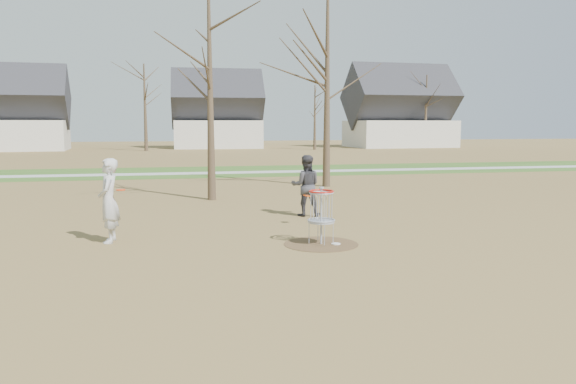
% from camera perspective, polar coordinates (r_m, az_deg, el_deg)
% --- Properties ---
extents(ground, '(160.00, 160.00, 0.00)m').
position_cam_1_polar(ground, '(13.58, 3.38, -5.32)').
color(ground, brown).
rests_on(ground, ground).
extents(green_band, '(160.00, 8.00, 0.01)m').
position_cam_1_polar(green_band, '(34.10, -5.90, 2.11)').
color(green_band, '#2D5119').
rests_on(green_band, ground).
extents(footpath, '(160.00, 1.50, 0.01)m').
position_cam_1_polar(footpath, '(33.11, -5.72, 1.98)').
color(footpath, '#9E9E99').
rests_on(footpath, green_band).
extents(dirt_circle, '(1.80, 1.80, 0.01)m').
position_cam_1_polar(dirt_circle, '(13.58, 3.38, -5.30)').
color(dirt_circle, '#47331E').
rests_on(dirt_circle, ground).
extents(player_standing, '(0.52, 0.77, 2.06)m').
position_cam_1_polar(player_standing, '(14.27, -17.75, -0.85)').
color(player_standing, silver).
rests_on(player_standing, ground).
extents(player_throwing, '(1.05, 0.89, 1.92)m').
position_cam_1_polar(player_throwing, '(17.54, 1.82, 0.66)').
color(player_throwing, '#3B3A3F').
rests_on(player_throwing, ground).
extents(disc_grounded, '(0.22, 0.22, 0.02)m').
position_cam_1_polar(disc_grounded, '(13.56, 4.89, -5.26)').
color(disc_grounded, silver).
rests_on(disc_grounded, dirt_circle).
extents(discs_in_play, '(5.17, 1.56, 0.49)m').
position_cam_1_polar(discs_in_play, '(14.83, -6.34, -0.12)').
color(discs_in_play, '#E4450C').
rests_on(discs_in_play, ground).
extents(disc_golf_basket, '(0.64, 0.64, 1.35)m').
position_cam_1_polar(disc_golf_basket, '(13.42, 3.40, -1.50)').
color(disc_golf_basket, '#9EA3AD').
rests_on(disc_golf_basket, ground).
extents(bare_trees, '(52.62, 44.98, 9.00)m').
position_cam_1_polar(bare_trees, '(48.94, -5.70, 9.84)').
color(bare_trees, '#382B1E').
rests_on(bare_trees, ground).
extents(houses_row, '(56.51, 10.01, 7.26)m').
position_cam_1_polar(houses_row, '(65.83, -5.04, 7.53)').
color(houses_row, silver).
rests_on(houses_row, ground).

